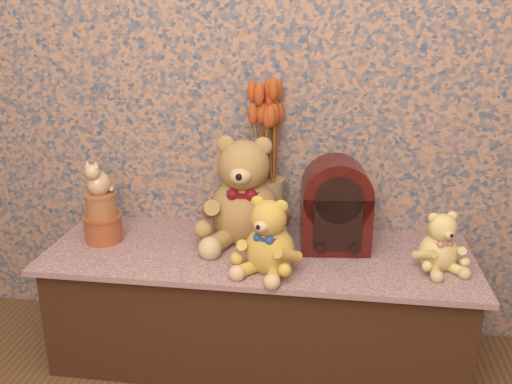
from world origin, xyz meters
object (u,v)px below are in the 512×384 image
teddy_medium (270,231)px  ceramic_vase (267,206)px  cat_figurine (98,176)px  cathedral_radio (336,204)px  biscuit_tin_lower (103,228)px  teddy_large (245,185)px  teddy_small (439,238)px

teddy_medium → ceramic_vase: teddy_medium is taller
ceramic_vase → cat_figurine: cat_figurine is taller
cathedral_radio → biscuit_tin_lower: bearing=177.8°
teddy_large → teddy_medium: 0.27m
teddy_small → biscuit_tin_lower: 1.19m
cathedral_radio → ceramic_vase: bearing=151.9°
teddy_medium → cathedral_radio: size_ratio=0.82×
ceramic_vase → biscuit_tin_lower: ceramic_vase is taller
teddy_large → cat_figurine: (-0.52, -0.09, 0.04)m
teddy_large → biscuit_tin_lower: bearing=-170.2°
teddy_large → cathedral_radio: (0.33, -0.03, -0.05)m
teddy_large → teddy_medium: (0.12, -0.23, -0.08)m
teddy_small → cat_figurine: 1.20m
teddy_large → teddy_small: teddy_large is taller
teddy_medium → teddy_small: 0.56m
teddy_small → cat_figurine: bearing=156.9°
teddy_small → cathedral_radio: size_ratio=0.65×
cathedral_radio → cat_figurine: cathedral_radio is taller
teddy_medium → biscuit_tin_lower: size_ratio=2.01×
ceramic_vase → cat_figurine: size_ratio=1.63×
ceramic_vase → cathedral_radio: bearing=-21.9°
cat_figurine → teddy_small: bearing=7.6°
teddy_large → cathedral_radio: size_ratio=1.28×
teddy_medium → biscuit_tin_lower: 0.66m
teddy_small → cathedral_radio: bearing=141.2°
teddy_large → ceramic_vase: bearing=45.8°
biscuit_tin_lower → cat_figurine: (0.00, 0.00, 0.20)m
ceramic_vase → biscuit_tin_lower: size_ratio=1.59×
teddy_large → biscuit_tin_lower: teddy_large is taller
teddy_medium → cat_figurine: bearing=-173.4°
cathedral_radio → biscuit_tin_lower: (-0.84, -0.06, -0.12)m
teddy_small → ceramic_vase: bearing=139.6°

